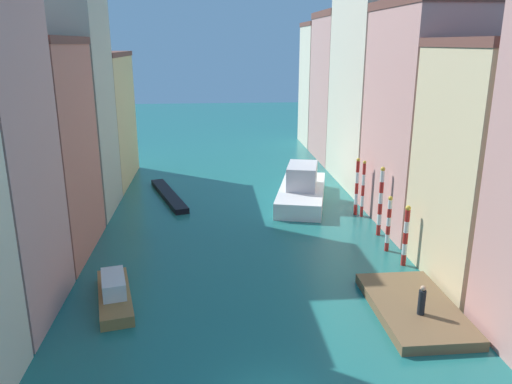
{
  "coord_description": "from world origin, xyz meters",
  "views": [
    {
      "loc": [
        -2.22,
        -15.78,
        13.37
      ],
      "look_at": [
        1.39,
        23.8,
        1.5
      ],
      "focal_mm": 35.08,
      "sensor_mm": 36.0,
      "label": 1
    }
  ],
  "objects": [
    {
      "name": "ground_plane",
      "position": [
        0.0,
        24.5,
        0.0
      ],
      "size": [
        154.0,
        154.0,
        0.0
      ],
      "primitive_type": "plane",
      "color": "#1E6B66"
    },
    {
      "name": "building_left_2",
      "position": [
        -13.4,
        16.18,
        6.9
      ],
      "size": [
        6.3,
        8.96,
        13.78
      ],
      "color": "#C6705B",
      "rests_on": "ground"
    },
    {
      "name": "building_left_3",
      "position": [
        -13.4,
        24.77,
        9.42
      ],
      "size": [
        6.3,
        7.49,
        18.82
      ],
      "color": "#BCB299",
      "rests_on": "ground"
    },
    {
      "name": "building_left_4",
      "position": [
        -13.4,
        34.09,
        6.3
      ],
      "size": [
        6.3,
        11.24,
        12.59
      ],
      "color": "#DBB77A",
      "rests_on": "ground"
    },
    {
      "name": "building_right_1",
      "position": [
        13.4,
        10.11,
        6.84
      ],
      "size": [
        6.3,
        8.13,
        13.67
      ],
      "color": "beige",
      "rests_on": "ground"
    },
    {
      "name": "building_right_2",
      "position": [
        13.4,
        19.52,
        8.19
      ],
      "size": [
        6.3,
        10.48,
        16.35
      ],
      "color": "tan",
      "rests_on": "ground"
    },
    {
      "name": "building_right_3",
      "position": [
        13.4,
        31.07,
        10.81
      ],
      "size": [
        6.3,
        12.24,
        21.6
      ],
      "color": "beige",
      "rests_on": "ground"
    },
    {
      "name": "building_right_4",
      "position": [
        13.4,
        42.25,
        8.42
      ],
      "size": [
        6.3,
        10.25,
        16.81
      ],
      "color": "tan",
      "rests_on": "ground"
    },
    {
      "name": "building_right_5",
      "position": [
        13.4,
        51.47,
        8.0
      ],
      "size": [
        6.3,
        7.77,
        15.98
      ],
      "color": "beige",
      "rests_on": "ground"
    },
    {
      "name": "waterfront_dock",
      "position": [
        7.99,
        6.34,
        0.26
      ],
      "size": [
        4.06,
        7.31,
        0.52
      ],
      "color": "brown",
      "rests_on": "ground"
    },
    {
      "name": "person_on_dock",
      "position": [
        7.88,
        5.33,
        1.23
      ],
      "size": [
        0.36,
        0.36,
        1.54
      ],
      "color": "black",
      "rests_on": "waterfront_dock"
    },
    {
      "name": "mooring_pole_0",
      "position": [
        9.59,
        12.0,
        2.02
      ],
      "size": [
        0.34,
        0.34,
        3.94
      ],
      "color": "red",
      "rests_on": "ground"
    },
    {
      "name": "mooring_pole_1",
      "position": [
        9.31,
        14.28,
        1.97
      ],
      "size": [
        0.3,
        0.3,
        3.84
      ],
      "color": "red",
      "rests_on": "ground"
    },
    {
      "name": "mooring_pole_2",
      "position": [
        9.69,
        17.14,
        2.6
      ],
      "size": [
        0.33,
        0.33,
        5.09
      ],
      "color": "red",
      "rests_on": "ground"
    },
    {
      "name": "mooring_pole_3",
      "position": [
        9.65,
        21.17,
        2.35
      ],
      "size": [
        0.27,
        0.27,
        4.61
      ],
      "color": "red",
      "rests_on": "ground"
    },
    {
      "name": "mooring_pole_4",
      "position": [
        9.28,
        21.68,
        2.4
      ],
      "size": [
        0.29,
        0.29,
        4.71
      ],
      "color": "red",
      "rests_on": "ground"
    },
    {
      "name": "vaporetto_white",
      "position": [
        5.57,
        25.55,
        1.12
      ],
      "size": [
        6.2,
        11.12,
        3.32
      ],
      "color": "white",
      "rests_on": "ground"
    },
    {
      "name": "gondola_black",
      "position": [
        -6.16,
        27.71,
        0.23
      ],
      "size": [
        4.07,
        9.9,
        0.47
      ],
      "color": "black",
      "rests_on": "ground"
    },
    {
      "name": "motorboat_0",
      "position": [
        -7.6,
        8.91,
        0.55
      ],
      "size": [
        2.89,
        6.05,
        1.51
      ],
      "color": "olive",
      "rests_on": "ground"
    }
  ]
}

